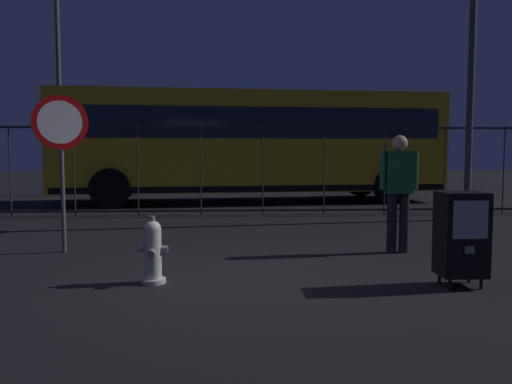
# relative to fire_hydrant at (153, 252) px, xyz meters

# --- Properties ---
(ground_plane) EXTENTS (60.00, 60.00, 0.00)m
(ground_plane) POSITION_rel_fire_hydrant_xyz_m (0.90, 0.08, -0.35)
(ground_plane) COLOR black
(fire_hydrant) EXTENTS (0.33, 0.32, 0.75)m
(fire_hydrant) POSITION_rel_fire_hydrant_xyz_m (0.00, 0.00, 0.00)
(fire_hydrant) COLOR silver
(fire_hydrant) RESTS_ON ground_plane
(newspaper_box_primary) EXTENTS (0.48, 0.42, 1.02)m
(newspaper_box_primary) POSITION_rel_fire_hydrant_xyz_m (3.33, -0.30, 0.22)
(newspaper_box_primary) COLOR black
(newspaper_box_primary) RESTS_ON ground_plane
(stop_sign) EXTENTS (0.71, 0.31, 2.23)m
(stop_sign) POSITION_rel_fire_hydrant_xyz_m (-1.52, 1.79, 1.25)
(stop_sign) COLOR #4C4F54
(stop_sign) RESTS_ON ground_plane
(pedestrian) EXTENTS (0.55, 0.22, 1.67)m
(pedestrian) POSITION_rel_fire_hydrant_xyz_m (3.24, 1.56, 0.60)
(pedestrian) COLOR black
(pedestrian) RESTS_ON ground_plane
(fence_barrier) EXTENTS (18.03, 0.04, 2.00)m
(fence_barrier) POSITION_rel_fire_hydrant_xyz_m (0.90, 6.01, 0.67)
(fence_barrier) COLOR #2D2D33
(fence_barrier) RESTS_ON ground_plane
(bus_near) EXTENTS (10.69, 3.57, 3.00)m
(bus_near) POSITION_rel_fire_hydrant_xyz_m (1.43, 9.01, 1.36)
(bus_near) COLOR gold
(bus_near) RESTS_ON ground_plane
(street_light_near_left) EXTENTS (0.32, 0.32, 7.03)m
(street_light_near_left) POSITION_rel_fire_hydrant_xyz_m (-4.41, 11.08, 3.73)
(street_light_near_left) COLOR #4C4F54
(street_light_near_left) RESTS_ON ground_plane
(street_light_near_right) EXTENTS (0.32, 0.32, 6.41)m
(street_light_near_right) POSITION_rel_fire_hydrant_xyz_m (5.80, 4.94, 3.40)
(street_light_near_right) COLOR #4C4F54
(street_light_near_right) RESTS_ON ground_plane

